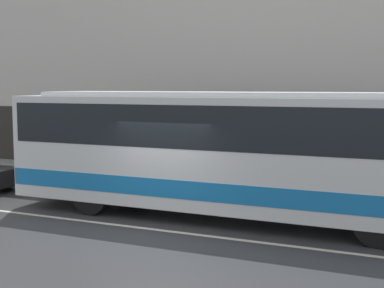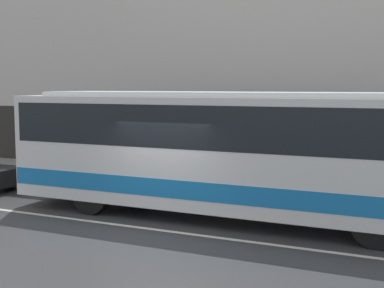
{
  "view_description": "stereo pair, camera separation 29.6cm",
  "coord_description": "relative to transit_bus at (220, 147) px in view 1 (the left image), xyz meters",
  "views": [
    {
      "loc": [
        5.81,
        -10.9,
        3.37
      ],
      "look_at": [
        0.2,
        1.79,
        1.87
      ],
      "focal_mm": 50.0,
      "sensor_mm": 36.0,
      "label": 1
    },
    {
      "loc": [
        6.08,
        -10.78,
        3.37
      ],
      "look_at": [
        0.2,
        1.79,
        1.87
      ],
      "focal_mm": 50.0,
      "sensor_mm": 36.0,
      "label": 2
    }
  ],
  "objects": [
    {
      "name": "sidewalk",
      "position": [
        -0.98,
        3.79,
        -1.73
      ],
      "size": [
        60.0,
        3.16,
        0.17
      ],
      "color": "gray",
      "rests_on": "ground_plane"
    },
    {
      "name": "lane_stripe",
      "position": [
        -0.98,
        -1.79,
        -1.81
      ],
      "size": [
        54.0,
        0.14,
        0.01
      ],
      "color": "beige",
      "rests_on": "ground_plane"
    },
    {
      "name": "pedestrian_waiting",
      "position": [
        -4.29,
        4.05,
        -0.87
      ],
      "size": [
        0.36,
        0.36,
        1.66
      ],
      "color": "#333338",
      "rests_on": "sidewalk"
    },
    {
      "name": "transit_bus",
      "position": [
        0.0,
        0.0,
        0.0
      ],
      "size": [
        11.2,
        2.59,
        3.22
      ],
      "color": "white",
      "rests_on": "ground_plane"
    },
    {
      "name": "building_facade",
      "position": [
        -0.98,
        5.51,
        3.02
      ],
      "size": [
        60.0,
        0.35,
        10.03
      ],
      "color": "silver",
      "rests_on": "ground_plane"
    },
    {
      "name": "ground_plane",
      "position": [
        -0.98,
        -1.79,
        -1.82
      ],
      "size": [
        60.0,
        60.0,
        0.0
      ],
      "primitive_type": "plane",
      "color": "#38383A"
    }
  ]
}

